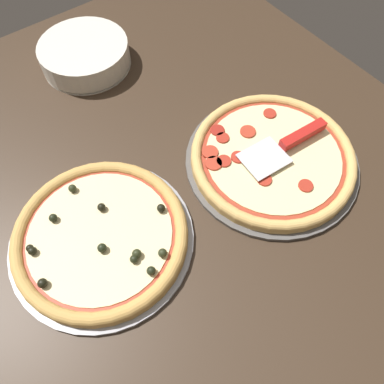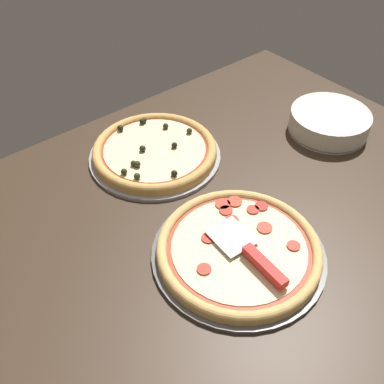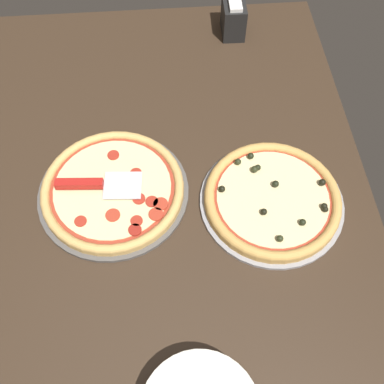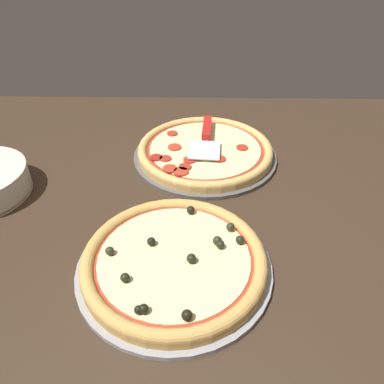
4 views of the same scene
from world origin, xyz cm
name	(u,v)px [view 4 (image 4 of 4)]	position (x,y,z in cm)	size (l,w,h in cm)	color
ground_plane	(197,191)	(0.00, 0.00, -1.80)	(150.21, 105.66, 3.60)	#38281C
pizza_pan_front	(204,155)	(-1.98, -12.84, 0.50)	(38.11, 38.11, 1.00)	#565451
pizza_front	(204,150)	(-1.95, -12.80, 2.28)	(35.82, 35.82, 2.68)	#DBAD60
pizza_pan_back	(174,267)	(4.06, 26.59, 0.50)	(35.95, 35.95, 1.00)	#939399
pizza_back	(174,260)	(4.04, 26.60, 2.39)	(33.80, 33.80, 3.84)	tan
serving_spatula	(206,133)	(-2.32, -17.96, 4.45)	(8.60, 21.42, 2.00)	silver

